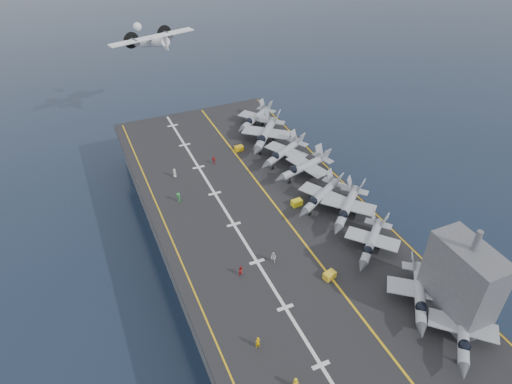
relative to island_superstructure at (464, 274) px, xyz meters
name	(u,v)px	position (x,y,z in m)	size (l,w,h in m)	color
ground	(264,258)	(-15.00, 30.00, -17.90)	(500.00, 500.00, 0.00)	#142135
hull	(265,238)	(-15.00, 30.00, -12.90)	(36.00, 90.00, 10.00)	#56595E
flight_deck	(265,217)	(-15.00, 30.00, -7.70)	(38.00, 92.00, 0.40)	black
foul_line	(280,211)	(-12.00, 30.00, -7.48)	(0.35, 90.00, 0.02)	gold
landing_centerline	(234,224)	(-21.00, 30.00, -7.48)	(0.50, 90.00, 0.02)	silver
deck_edge_port	(173,242)	(-32.00, 30.00, -7.48)	(0.25, 90.00, 0.02)	gold
deck_edge_stbd	(352,191)	(3.50, 30.00, -7.48)	(0.25, 90.00, 0.02)	gold
island_superstructure	(464,274)	(0.00, 0.00, 0.00)	(5.00, 10.00, 15.00)	#56595E
fighter_jet_0	(464,329)	(-2.24, -4.13, -5.19)	(15.58, 15.75, 4.62)	gray
fighter_jet_1	(420,292)	(-3.36, 3.06, -5.14)	(15.45, 16.27, 4.71)	#9DA4AF
fighter_jet_2	(372,241)	(-3.15, 14.83, -5.25)	(15.42, 15.04, 4.49)	#8E959D
fighter_jet_3	(348,206)	(-1.88, 23.87, -5.03)	(16.90, 16.61, 4.94)	gray
fighter_jet_4	(321,195)	(-4.31, 28.76, -5.17)	(16.08, 14.46, 4.66)	#99A1A7
fighter_jet_5	(304,166)	(-2.58, 38.31, -5.07)	(16.02, 12.79, 4.86)	#8E979D
fighter_jet_6	(284,151)	(-3.77, 45.03, -5.11)	(16.48, 14.64, 4.78)	#929CA3
fighter_jet_7	(266,133)	(-4.30, 53.00, -4.70)	(18.60, 19.29, 5.60)	#A2AAB3
fighter_jet_8	(256,118)	(-2.96, 61.56, -5.14)	(16.32, 15.31, 4.72)	gray
tow_cart_a	(330,275)	(-12.28, 12.40, -6.94)	(2.12, 1.66, 1.12)	gold
tow_cart_b	(297,203)	(-8.35, 30.44, -6.93)	(2.01, 1.41, 1.14)	yellow
tow_cart_c	(239,148)	(-10.77, 52.89, -6.95)	(1.88, 1.27, 1.09)	gold
crew_0	(295,383)	(-25.40, -1.37, -6.58)	(1.21, 0.91, 1.84)	yellow
crew_1	(258,342)	(-27.22, 5.66, -6.53)	(1.25, 0.91, 1.95)	#E2A606
crew_2	(241,271)	(-24.34, 18.41, -6.61)	(1.27, 1.11, 1.78)	#B21919
crew_3	(178,197)	(-27.97, 40.26, -6.52)	(0.91, 1.26, 1.96)	green
crew_4	(214,160)	(-17.59, 50.11, -6.61)	(1.24, 1.01, 1.78)	red
crew_5	(175,173)	(-26.44, 48.45, -6.53)	(1.20, 1.38, 1.94)	silver
crew_7	(273,258)	(-18.64, 18.91, -6.52)	(1.10, 1.36, 1.97)	silver
transport_plane	(153,42)	(-19.47, 88.29, 6.80)	(25.72, 20.48, 5.35)	silver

